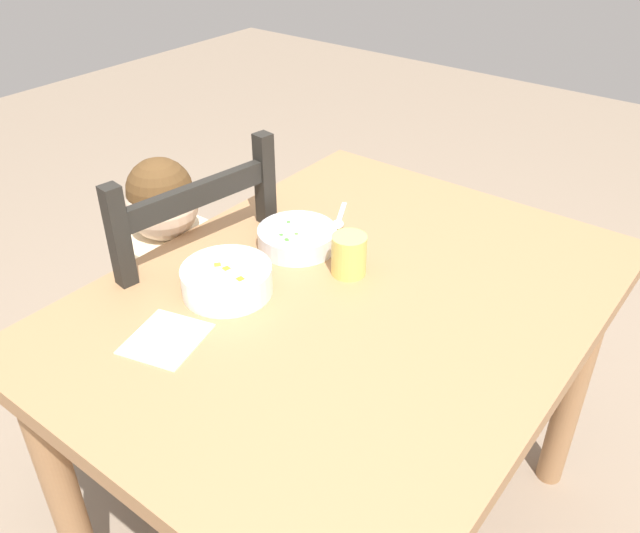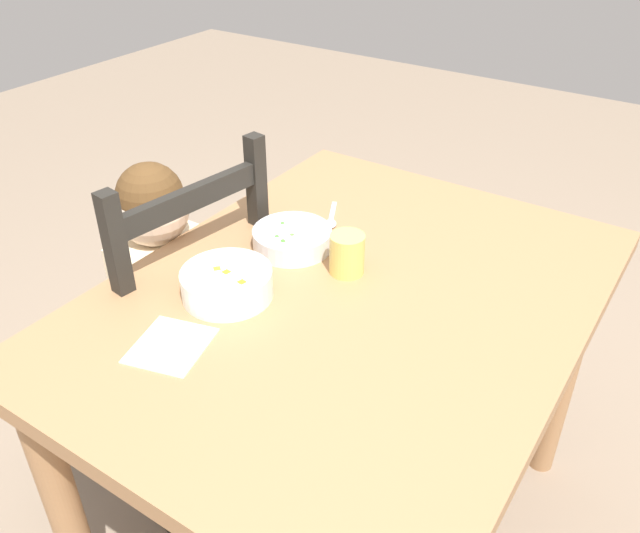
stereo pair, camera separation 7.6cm
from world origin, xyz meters
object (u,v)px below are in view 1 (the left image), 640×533
drinking_cup (349,255)px  spoon (339,221)px  child_figure (180,281)px  bowl_of_carrots (227,279)px  bowl_of_peas (297,237)px  dining_table (347,339)px  dining_chair (184,332)px

drinking_cup → spoon: bearing=41.5°
child_figure → bowl_of_carrots: child_figure is taller
bowl_of_peas → spoon: bowl_of_peas is taller
dining_table → child_figure: (-0.03, 0.49, -0.04)m
spoon → drinking_cup: drinking_cup is taller
child_figure → spoon: bearing=-49.0°
dining_table → spoon: size_ratio=8.94×
bowl_of_peas → child_figure: bearing=110.9°
dining_chair → bowl_of_carrots: 0.47m
dining_chair → dining_table: bearing=-85.2°
child_figure → spoon: size_ratio=7.18×
bowl_of_carrots → spoon: bowl_of_carrots is taller
dining_chair → spoon: (0.27, -0.30, 0.32)m
bowl_of_carrots → drinking_cup: size_ratio=2.06×
bowl_of_peas → drinking_cup: (-0.02, -0.15, 0.02)m
child_figure → spoon: 0.43m
dining_chair → bowl_of_carrots: size_ratio=5.43×
bowl_of_carrots → dining_chair: bearing=70.6°
bowl_of_peas → drinking_cup: 0.16m
spoon → drinking_cup: size_ratio=1.47×
child_figure → spoon: (0.26, -0.30, 0.16)m
bowl_of_peas → spoon: size_ratio=1.35×
bowl_of_carrots → spoon: bearing=-1.2°
spoon → dining_table: bearing=-140.2°
dining_table → spoon: (0.23, 0.19, 0.12)m
dining_chair → spoon: size_ratio=7.60×
dining_table → bowl_of_carrots: size_ratio=6.39×
dining_table → bowl_of_peas: 0.26m
dining_chair → bowl_of_peas: 0.47m
dining_table → dining_chair: 0.53m
bowl_of_peas → dining_table: bearing=-111.7°
dining_chair → bowl_of_peas: (0.12, -0.29, 0.34)m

